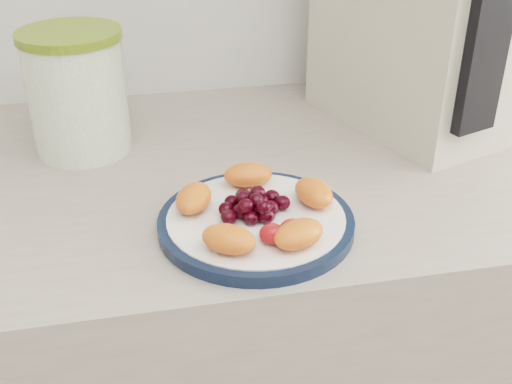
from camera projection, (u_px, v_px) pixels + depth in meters
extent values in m
cube|color=#A79A8D|center=(290.00, 380.00, 1.16)|extent=(3.50, 0.60, 0.90)
cylinder|color=#111F37|center=(256.00, 223.00, 0.76)|extent=(0.23, 0.23, 0.01)
cylinder|color=white|center=(256.00, 222.00, 0.76)|extent=(0.21, 0.21, 0.02)
cylinder|color=#4B6713|center=(78.00, 96.00, 0.92)|extent=(0.18, 0.18, 0.17)
cylinder|color=olive|center=(69.00, 35.00, 0.87)|extent=(0.19, 0.19, 0.01)
cube|color=black|center=(489.00, 25.00, 0.81)|extent=(0.07, 0.04, 0.29)
ellipsoid|color=#FF5629|center=(314.00, 193.00, 0.78)|extent=(0.05, 0.07, 0.03)
ellipsoid|color=#FF5629|center=(248.00, 175.00, 0.82)|extent=(0.06, 0.04, 0.03)
ellipsoid|color=#FF5629|center=(194.00, 198.00, 0.77)|extent=(0.06, 0.07, 0.03)
ellipsoid|color=#FF5629|center=(229.00, 239.00, 0.69)|extent=(0.07, 0.07, 0.03)
ellipsoid|color=#FF5629|center=(299.00, 234.00, 0.70)|extent=(0.07, 0.06, 0.03)
ellipsoid|color=black|center=(256.00, 210.00, 0.76)|extent=(0.02, 0.02, 0.02)
ellipsoid|color=black|center=(271.00, 208.00, 0.76)|extent=(0.02, 0.02, 0.02)
ellipsoid|color=black|center=(261.00, 202.00, 0.77)|extent=(0.02, 0.02, 0.02)
ellipsoid|color=black|center=(246.00, 204.00, 0.77)|extent=(0.02, 0.02, 0.02)
ellipsoid|color=black|center=(241.00, 211.00, 0.75)|extent=(0.02, 0.02, 0.02)
ellipsoid|color=black|center=(251.00, 218.00, 0.74)|extent=(0.02, 0.02, 0.02)
ellipsoid|color=black|center=(266.00, 215.00, 0.74)|extent=(0.02, 0.02, 0.02)
ellipsoid|color=black|center=(282.00, 203.00, 0.77)|extent=(0.02, 0.02, 0.02)
ellipsoid|color=black|center=(272.00, 197.00, 0.78)|extent=(0.02, 0.02, 0.02)
ellipsoid|color=black|center=(258.00, 195.00, 0.79)|extent=(0.02, 0.02, 0.02)
ellipsoid|color=black|center=(243.00, 196.00, 0.78)|extent=(0.02, 0.02, 0.02)
ellipsoid|color=black|center=(232.00, 202.00, 0.77)|extent=(0.02, 0.02, 0.02)
ellipsoid|color=black|center=(226.00, 209.00, 0.76)|extent=(0.02, 0.02, 0.02)
ellipsoid|color=black|center=(229.00, 217.00, 0.74)|extent=(0.02, 0.02, 0.02)
ellipsoid|color=black|center=(256.00, 200.00, 0.75)|extent=(0.02, 0.02, 0.02)
ellipsoid|color=black|center=(258.00, 193.00, 0.76)|extent=(0.02, 0.02, 0.02)
ellipsoid|color=black|center=(243.00, 197.00, 0.76)|extent=(0.02, 0.02, 0.02)
ellipsoid|color=black|center=(246.00, 206.00, 0.74)|extent=(0.02, 0.02, 0.02)
ellipsoid|color=black|center=(263.00, 207.00, 0.74)|extent=(0.02, 0.02, 0.02)
ellipsoid|color=red|center=(272.00, 234.00, 0.71)|extent=(0.03, 0.03, 0.02)
ellipsoid|color=red|center=(292.00, 229.00, 0.71)|extent=(0.04, 0.03, 0.02)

